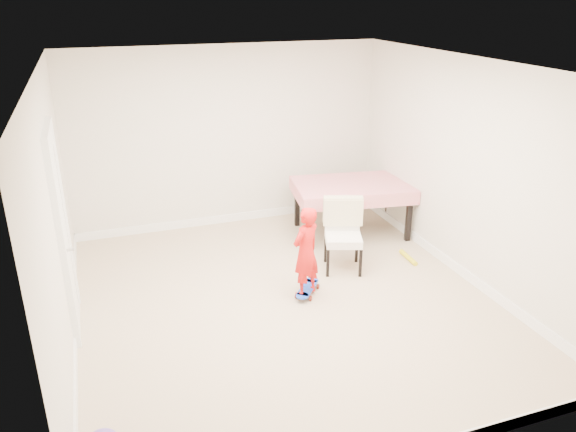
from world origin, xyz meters
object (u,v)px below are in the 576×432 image
object	(u,v)px
dining_table	(351,208)
child	(306,255)
skateboard	(307,290)
dining_chair	(343,236)

from	to	relation	value
dining_table	child	size ratio (longest dim) A/B	1.51
dining_table	child	world-z (taller)	child
skateboard	child	bearing A→B (deg)	177.32
dining_chair	child	xyz separation A→B (m)	(-0.68, -0.48, 0.08)
dining_chair	dining_table	bearing A→B (deg)	78.94
dining_table	skateboard	world-z (taller)	dining_table
dining_chair	child	size ratio (longest dim) A/B	0.85
dining_table	dining_chair	distance (m)	1.16
skateboard	child	world-z (taller)	child
dining_table	skateboard	distance (m)	1.91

